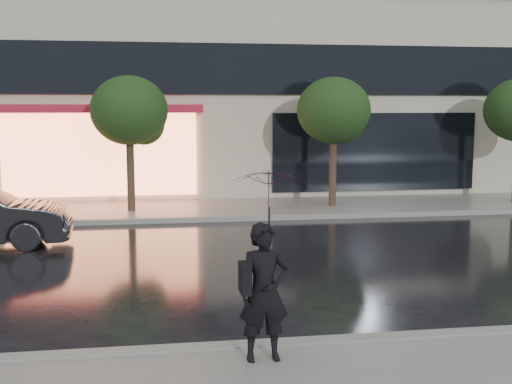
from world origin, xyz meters
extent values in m
plane|color=black|center=(0.00, 0.00, 0.00)|extent=(120.00, 120.00, 0.00)
cube|color=slate|center=(0.00, 10.25, 0.06)|extent=(60.00, 3.50, 0.12)
cube|color=gray|center=(0.00, -1.00, 0.07)|extent=(60.00, 0.25, 0.14)
cube|color=gray|center=(0.00, 8.50, 0.07)|extent=(60.00, 0.25, 0.14)
cube|color=black|center=(0.00, 11.94, 4.30)|extent=(28.00, 0.12, 1.60)
cube|color=#FF8C59|center=(-4.00, 11.92, 1.60)|extent=(6.00, 0.10, 2.60)
cube|color=#A51933|center=(-4.00, 11.59, 3.05)|extent=(6.40, 0.70, 0.25)
cube|color=black|center=(5.00, 11.94, 1.60)|extent=(7.00, 0.10, 2.60)
cylinder|color=#33261C|center=(-3.00, 10.00, 1.10)|extent=(0.22, 0.22, 2.20)
ellipsoid|color=#143415|center=(-3.00, 10.00, 3.00)|extent=(2.20, 2.20, 1.98)
sphere|color=#143415|center=(-2.60, 10.20, 2.60)|extent=(1.20, 1.20, 1.20)
cylinder|color=#33261C|center=(3.00, 10.00, 1.10)|extent=(0.22, 0.22, 2.20)
ellipsoid|color=#143415|center=(3.00, 10.00, 3.00)|extent=(2.20, 2.20, 1.98)
sphere|color=#143415|center=(3.40, 10.20, 2.60)|extent=(1.20, 1.20, 1.20)
imported|color=black|center=(-1.01, -1.50, 0.94)|extent=(0.62, 0.42, 1.64)
imported|color=#3B0A23|center=(-0.95, -1.50, 2.00)|extent=(0.91, 0.92, 0.79)
cylinder|color=black|center=(-0.95, -1.50, 1.54)|extent=(0.02, 0.02, 0.82)
cube|color=black|center=(-1.24, -1.57, 1.14)|extent=(0.12, 0.31, 0.35)
camera|label=1|loc=(-2.20, -8.69, 3.10)|focal=45.00mm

